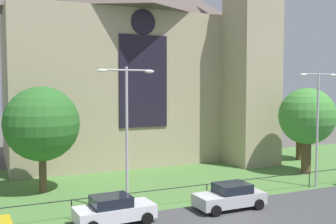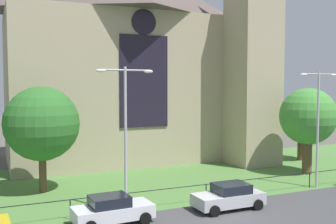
{
  "view_description": "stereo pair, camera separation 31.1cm",
  "coord_description": "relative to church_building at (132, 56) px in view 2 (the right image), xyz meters",
  "views": [
    {
      "loc": [
        -12.26,
        -19.2,
        7.27
      ],
      "look_at": [
        0.13,
        8.0,
        5.35
      ],
      "focal_mm": 42.99,
      "sensor_mm": 36.0,
      "label": 1
    },
    {
      "loc": [
        -11.98,
        -19.33,
        7.27
      ],
      "look_at": [
        0.13,
        8.0,
        5.35
      ],
      "focal_mm": 42.99,
      "sensor_mm": 36.0,
      "label": 2
    }
  ],
  "objects": [
    {
      "name": "parked_car_silver",
      "position": [
        -0.27,
        -18.38,
        -9.53
      ],
      "size": [
        4.2,
        2.02,
        1.51
      ],
      "rotation": [
        0.0,
        0.0,
        3.14
      ],
      "color": "#B7B7BC",
      "rests_on": "ground"
    },
    {
      "name": "tree_right_far",
      "position": [
        14.72,
        -7.79,
        -6.54
      ],
      "size": [
        3.6,
        3.6,
        5.58
      ],
      "color": "#4C3823",
      "rests_on": "ground"
    },
    {
      "name": "streetlamp_far",
      "position": [
        8.23,
        -16.61,
        -4.98
      ],
      "size": [
        3.37,
        0.26,
        8.33
      ],
      "color": "#B2B2B7",
      "rests_on": "ground"
    },
    {
      "name": "church_building",
      "position": [
        0.0,
        0.0,
        0.0
      ],
      "size": [
        23.2,
        16.2,
        26.0
      ],
      "color": "tan",
      "rests_on": "ground"
    },
    {
      "name": "tree_right_near",
      "position": [
        10.88,
        -12.81,
        -5.53
      ],
      "size": [
        4.67,
        4.67,
        7.14
      ],
      "color": "brown",
      "rests_on": "ground"
    },
    {
      "name": "iron_railing",
      "position": [
        -0.77,
        -16.51,
        -9.29
      ],
      "size": [
        33.91,
        0.07,
        1.13
      ],
      "color": "black",
      "rests_on": "ground"
    },
    {
      "name": "ground",
      "position": [
        -1.09,
        -9.01,
        -10.27
      ],
      "size": [
        160.0,
        160.0,
        0.0
      ],
      "primitive_type": "plane",
      "color": "#56544C"
    },
    {
      "name": "tree_left_near",
      "position": [
        -9.91,
        -10.01,
        -5.55
      ],
      "size": [
        5.08,
        5.08,
        7.28
      ],
      "color": "brown",
      "rests_on": "ground"
    },
    {
      "name": "grass_verge",
      "position": [
        -1.09,
        -11.01,
        -10.27
      ],
      "size": [
        120.0,
        20.0,
        0.01
      ],
      "primitive_type": "cube",
      "color": "#517F3D",
      "rests_on": "ground"
    },
    {
      "name": "streetlamp_near",
      "position": [
        -6.09,
        -16.61,
        -4.96
      ],
      "size": [
        3.37,
        0.26,
        8.38
      ],
      "color": "#B2B2B7",
      "rests_on": "ground"
    },
    {
      "name": "parked_car_white",
      "position": [
        -7.31,
        -18.04,
        -9.53
      ],
      "size": [
        4.28,
        2.18,
        1.51
      ],
      "rotation": [
        0.0,
        0.0,
        0.05
      ],
      "color": "silver",
      "rests_on": "ground"
    }
  ]
}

